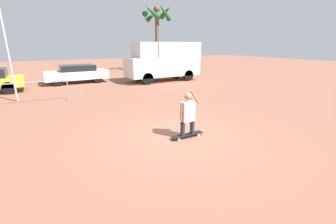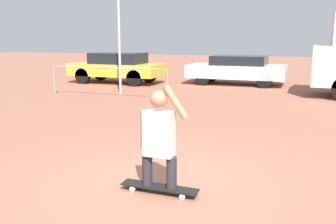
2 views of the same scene
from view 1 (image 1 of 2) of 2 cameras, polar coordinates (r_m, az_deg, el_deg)
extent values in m
plane|color=#935B47|center=(7.25, 2.50, -5.64)|extent=(80.00, 80.00, 0.00)
cube|color=black|center=(7.00, 4.93, -5.76)|extent=(1.08, 0.23, 0.02)
cylinder|color=white|center=(6.76, 2.82, -7.00)|extent=(0.08, 0.03, 0.08)
cylinder|color=white|center=(6.91, 1.99, -6.45)|extent=(0.08, 0.03, 0.08)
cylinder|color=white|center=(7.15, 7.75, -5.78)|extent=(0.08, 0.03, 0.08)
cylinder|color=white|center=(7.28, 6.86, -5.30)|extent=(0.08, 0.03, 0.08)
cylinder|color=#28282D|center=(6.82, 3.75, -4.30)|extent=(0.14, 0.14, 0.44)
cylinder|color=#28282D|center=(7.01, 6.17, -3.76)|extent=(0.14, 0.14, 0.44)
cube|color=silver|center=(6.75, 5.09, 0.12)|extent=(0.39, 0.22, 0.61)
sphere|color=#A37556|center=(6.63, 5.19, 3.93)|extent=(0.23, 0.23, 0.23)
cylinder|color=#A37556|center=(6.61, 3.48, 0.12)|extent=(0.09, 0.09, 0.54)
cylinder|color=#A37556|center=(6.76, 6.77, 3.96)|extent=(0.35, 0.09, 0.45)
cylinder|color=black|center=(16.20, -5.26, 8.46)|extent=(0.84, 0.28, 0.84)
cylinder|color=black|center=(17.85, -7.71, 9.15)|extent=(0.84, 0.28, 0.84)
cylinder|color=black|center=(17.92, 5.09, 9.27)|extent=(0.84, 0.28, 0.84)
cylinder|color=black|center=(19.42, 2.02, 9.91)|extent=(0.84, 0.28, 0.84)
cube|color=silver|center=(16.90, -6.90, 11.16)|extent=(1.97, 2.09, 1.40)
cube|color=black|center=(16.73, -8.20, 12.02)|extent=(0.04, 1.78, 0.70)
cube|color=silver|center=(18.14, 1.49, 13.38)|extent=(3.67, 2.09, 2.50)
cube|color=silver|center=(16.95, -6.09, 15.43)|extent=(1.38, 1.92, 1.09)
cylinder|color=black|center=(17.20, -26.13, 6.94)|extent=(0.62, 0.22, 0.62)
cylinder|color=black|center=(18.87, -26.54, 7.63)|extent=(0.62, 0.22, 0.62)
cylinder|color=black|center=(17.57, -17.33, 8.07)|extent=(0.62, 0.22, 0.62)
cylinder|color=black|center=(19.21, -18.48, 8.66)|extent=(0.62, 0.22, 0.62)
cube|color=white|center=(18.13, -22.20, 8.77)|extent=(4.34, 1.91, 0.58)
cube|color=black|center=(18.09, -22.04, 10.36)|extent=(2.39, 1.68, 0.41)
cylinder|color=black|center=(15.85, -35.43, 5.00)|extent=(0.72, 0.22, 0.72)
cylinder|color=black|center=(17.44, -35.01, 5.89)|extent=(0.72, 0.22, 0.72)
cylinder|color=brown|center=(24.37, -2.76, 17.54)|extent=(0.42, 0.42, 6.11)
sphere|color=brown|center=(24.59, -2.87, 24.68)|extent=(0.68, 0.68, 0.68)
cone|color=#235B28|center=(24.99, -0.61, 24.06)|extent=(0.63, 2.05, 1.25)
cone|color=#235B28|center=(25.47, -3.64, 23.55)|extent=(1.94, 0.81, 1.67)
cone|color=#235B28|center=(24.82, -5.28, 24.08)|extent=(1.75, 1.91, 1.20)
cone|color=#235B28|center=(23.69, -4.10, 24.07)|extent=(1.53, 1.87, 1.65)
cone|color=#235B28|center=(23.93, -0.89, 24.07)|extent=(1.98, 1.25, 1.61)
cylinder|color=#B7B7BC|center=(13.41, -36.62, 18.22)|extent=(0.09, 0.09, 7.63)
cylinder|color=#99999E|center=(12.47, -34.70, 5.96)|extent=(4.51, 0.05, 0.05)
cylinder|color=#99999E|center=(12.56, -24.07, 5.10)|extent=(0.04, 0.04, 1.05)
camera|label=2|loc=(5.63, 51.14, 3.51)|focal=40.00mm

